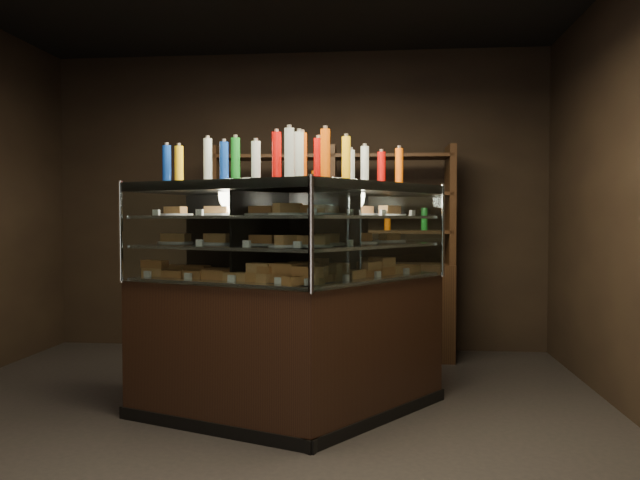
# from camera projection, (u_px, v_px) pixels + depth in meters

# --- Properties ---
(ground) EXTENTS (5.00, 5.00, 0.00)m
(ground) POSITION_uv_depth(u_px,v_px,m) (242.00, 429.00, 3.92)
(ground) COLOR black
(ground) RESTS_ON ground
(room_shell) EXTENTS (5.02, 5.02, 3.01)m
(room_shell) POSITION_uv_depth(u_px,v_px,m) (241.00, 119.00, 3.85)
(room_shell) COLOR black
(room_shell) RESTS_ON ground
(display_case) EXTENTS (2.18, 1.59, 1.57)m
(display_case) POSITION_uv_depth(u_px,v_px,m) (293.00, 338.00, 4.17)
(display_case) COLOR black
(display_case) RESTS_ON ground
(food_display) EXTENTS (1.79, 1.15, 0.48)m
(food_display) POSITION_uv_depth(u_px,v_px,m) (293.00, 243.00, 4.14)
(food_display) COLOR #D7844D
(food_display) RESTS_ON display_case
(bottles_top) EXTENTS (1.62, 1.01, 0.30)m
(bottles_top) POSITION_uv_depth(u_px,v_px,m) (293.00, 161.00, 4.13)
(bottles_top) COLOR #147223
(bottles_top) RESTS_ON display_case
(potted_conifer) EXTENTS (0.37, 0.37, 0.79)m
(potted_conifer) POSITION_uv_depth(u_px,v_px,m) (362.00, 328.00, 4.96)
(potted_conifer) COLOR black
(potted_conifer) RESTS_ON ground
(back_shelving) EXTENTS (2.26, 0.50, 2.00)m
(back_shelving) POSITION_uv_depth(u_px,v_px,m) (333.00, 294.00, 5.89)
(back_shelving) COLOR black
(back_shelving) RESTS_ON ground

